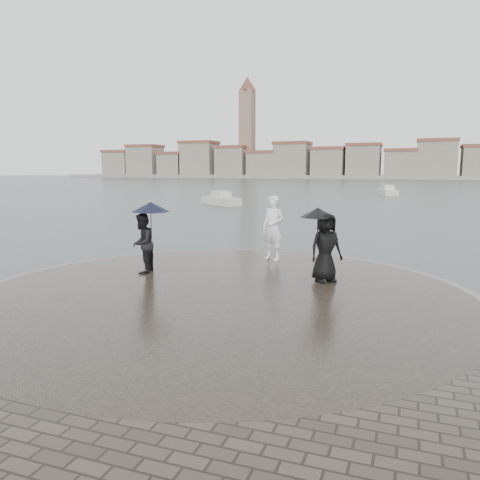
% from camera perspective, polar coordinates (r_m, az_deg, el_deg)
% --- Properties ---
extents(ground, '(400.00, 400.00, 0.00)m').
position_cam_1_polar(ground, '(8.60, -11.46, -14.20)').
color(ground, '#2B3835').
rests_on(ground, ground).
extents(kerb_ring, '(12.50, 12.50, 0.32)m').
position_cam_1_polar(kerb_ring, '(11.50, -2.26, -7.29)').
color(kerb_ring, gray).
rests_on(kerb_ring, ground).
extents(quay_tip, '(11.90, 11.90, 0.36)m').
position_cam_1_polar(quay_tip, '(11.49, -2.26, -7.19)').
color(quay_tip, '#2D261E').
rests_on(quay_tip, ground).
extents(statue, '(0.89, 0.72, 2.11)m').
position_cam_1_polar(statue, '(15.26, 4.05, 1.48)').
color(statue, white).
rests_on(statue, quay_tip).
extents(visitor_left, '(1.20, 1.12, 2.04)m').
position_cam_1_polar(visitor_left, '(13.56, -11.57, 0.76)').
color(visitor_left, black).
rests_on(visitor_left, quay_tip).
extents(visitor_right, '(1.26, 1.10, 1.95)m').
position_cam_1_polar(visitor_right, '(12.50, 10.22, -0.03)').
color(visitor_right, black).
rests_on(visitor_right, quay_tip).
extents(far_skyline, '(260.00, 20.00, 37.00)m').
position_cam_1_polar(far_skyline, '(167.77, 16.82, 9.06)').
color(far_skyline, gray).
rests_on(far_skyline, ground).
extents(boats, '(35.90, 27.43, 1.50)m').
position_cam_1_polar(boats, '(48.72, 17.76, 4.77)').
color(boats, beige).
rests_on(boats, ground).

